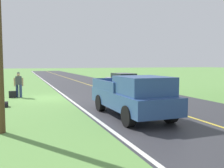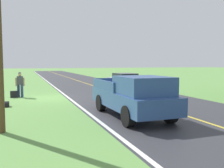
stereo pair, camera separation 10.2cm
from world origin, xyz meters
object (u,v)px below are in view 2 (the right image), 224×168
hitchhiker_walking (20,83)px  suitcase_carried (14,94)px  pickup_truck_passing (134,95)px  sedan_near_oncoming (124,80)px

hitchhiker_walking → suitcase_carried: hitchhiker_walking is taller
pickup_truck_passing → sedan_near_oncoming: 12.60m
hitchhiker_walking → pickup_truck_passing: bearing=119.2°
suitcase_carried → pickup_truck_passing: size_ratio=0.09×
suitcase_carried → sedan_near_oncoming: sedan_near_oncoming is taller
hitchhiker_walking → sedan_near_oncoming: 9.73m
hitchhiker_walking → pickup_truck_passing: size_ratio=0.32×
hitchhiker_walking → suitcase_carried: size_ratio=3.79×
suitcase_carried → sedan_near_oncoming: (-9.55, -3.45, 0.52)m
sedan_near_oncoming → suitcase_carried: bearing=19.9°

